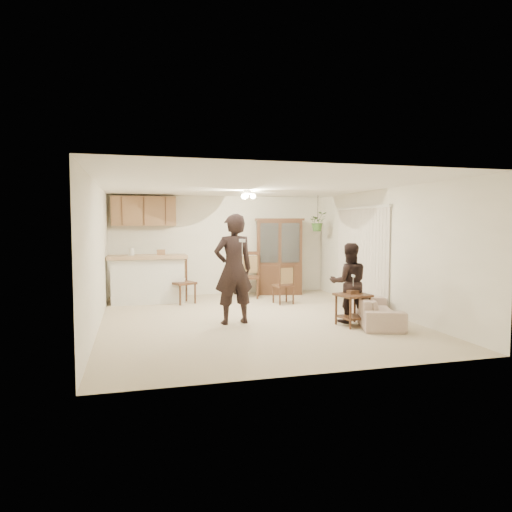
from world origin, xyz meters
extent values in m
plane|color=#BAAD8D|center=(0.00, 0.00, 0.00)|extent=(6.50, 6.50, 0.00)
cube|color=white|center=(0.00, 0.00, 2.50)|extent=(5.50, 6.50, 0.02)
cube|color=white|center=(0.00, 3.25, 1.25)|extent=(5.50, 0.02, 2.50)
cube|color=white|center=(0.00, -3.25, 1.25)|extent=(5.50, 0.02, 2.50)
cube|color=white|center=(-2.75, 0.00, 1.25)|extent=(0.02, 6.50, 2.50)
cube|color=white|center=(2.75, 0.00, 1.25)|extent=(0.02, 6.50, 2.50)
cube|color=silver|center=(-1.85, 2.35, 0.50)|extent=(1.60, 0.55, 1.00)
cube|color=tan|center=(-1.85, 2.35, 1.05)|extent=(1.75, 0.70, 0.08)
cube|color=brown|center=(-1.90, 3.07, 2.10)|extent=(1.50, 0.34, 0.70)
imported|color=#325522|center=(2.30, 2.40, 1.85)|extent=(0.43, 0.37, 0.48)
cylinder|color=black|center=(2.30, 2.40, 2.17)|extent=(0.01, 0.01, 0.65)
imported|color=beige|center=(2.08, -0.89, 0.37)|extent=(1.29, 2.01, 0.73)
imported|color=black|center=(-0.43, -0.27, 0.90)|extent=(0.70, 0.50, 1.80)
imported|color=black|center=(1.63, -0.70, 0.68)|extent=(0.76, 0.66, 1.35)
cube|color=#391D14|center=(1.44, 2.86, 0.38)|extent=(1.20, 0.69, 0.76)
cube|color=#391D14|center=(1.44, 2.86, 1.32)|extent=(1.19, 0.63, 1.13)
cube|color=silver|center=(1.44, 2.86, 1.32)|extent=(0.96, 0.23, 0.99)
cube|color=#391D14|center=(1.44, 2.86, 1.91)|extent=(1.30, 0.73, 0.06)
cube|color=#391D14|center=(1.56, -0.98, 0.55)|extent=(0.60, 0.60, 0.04)
cube|color=#391D14|center=(1.56, -0.98, 0.15)|extent=(0.51, 0.51, 0.03)
cube|color=#391D14|center=(1.56, -0.98, 0.60)|extent=(0.21, 0.16, 0.06)
cube|color=#391D14|center=(-1.08, 2.08, 0.46)|extent=(0.61, 0.61, 0.05)
cube|color=olive|center=(-1.08, 2.08, 0.75)|extent=(0.33, 0.18, 0.40)
cube|color=#391D14|center=(-1.08, 2.08, 1.01)|extent=(0.40, 0.21, 0.08)
cube|color=#391D14|center=(0.56, 2.48, 0.49)|extent=(0.63, 0.63, 0.05)
cube|color=olive|center=(0.56, 2.48, 0.80)|extent=(0.36, 0.16, 0.43)
cube|color=#391D14|center=(0.56, 2.48, 1.07)|extent=(0.44, 0.18, 0.09)
cube|color=#391D14|center=(1.09, 1.46, 0.40)|extent=(0.46, 0.46, 0.04)
cube|color=olive|center=(1.09, 1.46, 0.65)|extent=(0.30, 0.08, 0.35)
cube|color=#391D14|center=(1.09, 1.46, 0.88)|extent=(0.37, 0.09, 0.07)
cube|color=silver|center=(-0.37, -0.72, 1.51)|extent=(0.07, 0.18, 0.05)
cube|color=silver|center=(1.54, -1.03, 0.89)|extent=(0.07, 0.13, 0.04)
camera|label=1|loc=(-2.14, -8.21, 1.79)|focal=32.00mm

